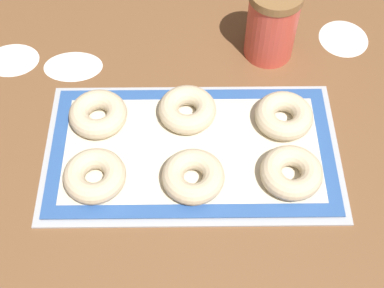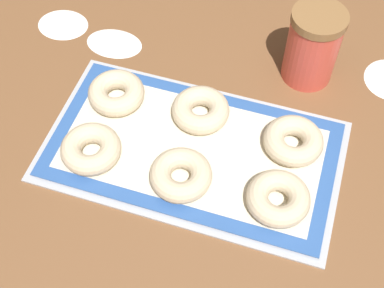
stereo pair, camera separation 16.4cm
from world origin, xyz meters
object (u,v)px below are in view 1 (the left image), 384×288
Objects in this scene: bagel_back_left at (98,114)px; bagel_front_center at (193,176)px; bagel_back_center at (187,110)px; bagel_back_right at (284,116)px; flour_canister at (272,23)px; bagel_front_right at (291,173)px; baking_tray at (192,152)px; bagel_front_left at (95,176)px.

bagel_front_center is at bearing -37.88° from bagel_back_left.
bagel_back_center is (-0.01, 0.14, 0.00)m from bagel_front_center.
bagel_back_left is at bearing 178.81° from bagel_back_right.
bagel_back_center is at bearing -133.58° from flour_canister.
flour_canister is at bearing 46.42° from bagel_back_center.
bagel_back_center is at bearing 142.00° from bagel_front_right.
bagel_front_right and bagel_back_center have the same top height.
bagel_front_center and bagel_back_left have the same top height.
bagel_back_left is (-0.33, 0.12, 0.00)m from bagel_front_right.
bagel_back_left is (-0.17, 0.13, 0.00)m from bagel_front_center.
bagel_back_left is at bearing 159.29° from bagel_front_right.
flour_canister is (-0.01, 0.30, 0.05)m from bagel_front_right.
baking_tray is at bearing -84.05° from bagel_back_center.
baking_tray is 3.42× the size of flour_canister.
flour_canister is (0.32, 0.18, 0.05)m from bagel_back_left.
flour_canister reaches higher than bagel_back_center.
baking_tray is at bearing 21.07° from bagel_front_left.
flour_canister is (-0.01, 0.19, 0.05)m from bagel_back_right.
bagel_back_center is (-0.17, 0.13, 0.00)m from bagel_front_right.
bagel_front_left is 0.32m from bagel_front_right.
bagel_front_center and bagel_back_right have the same top height.
bagel_back_center is at bearing 95.95° from baking_tray.
bagel_back_right is at bearing 89.83° from bagel_front_right.
flour_canister is at bearing 91.67° from bagel_front_right.
bagel_front_center is 0.14m from bagel_back_center.
baking_tray is at bearing -122.19° from flour_canister.
bagel_front_right is 1.00× the size of bagel_back_center.
bagel_back_right is at bearing -1.19° from bagel_back_left.
bagel_front_left is at bearing 179.05° from bagel_front_center.
bagel_front_left is at bearing -135.73° from flour_canister.
bagel_back_left is 0.69× the size of flour_canister.
bagel_front_left is 0.16m from bagel_front_center.
bagel_back_right is 0.19m from flour_canister.
bagel_front_left is at bearing -158.93° from baking_tray.
baking_tray is 0.18m from bagel_back_right.
bagel_front_center is (0.00, -0.06, 0.03)m from baking_tray.
bagel_front_center is at bearing -142.68° from bagel_back_right.
bagel_front_center is 1.00× the size of bagel_back_right.
bagel_back_right is (0.33, -0.01, 0.00)m from bagel_back_left.
bagel_back_right is (0.16, 0.12, 0.00)m from bagel_front_center.
baking_tray is 0.07m from bagel_front_center.
bagel_back_left is 1.00× the size of bagel_back_right.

